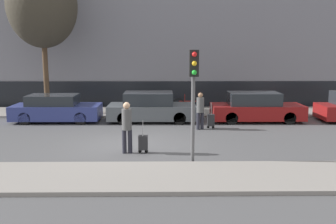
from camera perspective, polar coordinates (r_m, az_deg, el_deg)
name	(u,v)px	position (r m, az deg, el deg)	size (l,w,h in m)	color
ground_plane	(129,145)	(14.26, -5.93, -5.00)	(80.00, 80.00, 0.00)	#4C4C4F
sidewalk_near	(117,177)	(10.67, -7.76, -9.80)	(28.00, 2.50, 0.12)	gray
sidewalk_far	(140,112)	(21.07, -4.23, -0.01)	(28.00, 3.00, 0.12)	gray
building_facade	(143,28)	(24.70, -3.81, 12.68)	(28.00, 3.47, 9.81)	slate
parked_car_0	(56,109)	(19.33, -16.72, 0.44)	(4.28, 1.73, 1.34)	navy
parked_car_1	(151,108)	(18.61, -2.59, 0.64)	(4.33, 1.87, 1.46)	#4C5156
parked_car_2	(256,108)	(19.07, 13.24, 0.60)	(4.49, 1.73, 1.45)	maroon
pedestrian_left	(127,124)	(12.94, -6.29, -1.87)	(0.35, 0.34, 1.79)	#23232D
trolley_left	(143,143)	(13.06, -3.82, -4.68)	(0.34, 0.29, 1.16)	#262628
pedestrian_right	(200,109)	(16.74, 4.94, 0.51)	(0.34, 0.34, 1.66)	#23232D
trolley_right	(211,120)	(17.10, 6.54, -1.24)	(0.34, 0.29, 1.18)	#262628
traffic_light	(194,83)	(11.45, 3.92, 4.36)	(0.28, 0.47, 3.56)	#515154
parked_bicycle	(188,105)	(20.96, 3.05, 1.15)	(1.77, 0.06, 0.96)	black
bare_tree_near_crossing	(42,5)	(21.36, -18.64, 15.14)	(3.64, 3.64, 7.93)	#4C3826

